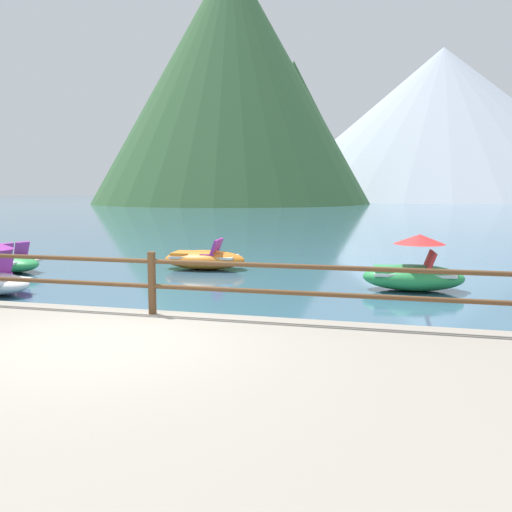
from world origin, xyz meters
name	(u,v)px	position (x,y,z in m)	size (l,w,h in m)	color
ground_plane	(356,216)	(0.00, 40.00, 0.00)	(200.00, 200.00, 0.00)	#38607A
dock_railing	(152,276)	(0.00, 1.55, 0.99)	(23.92, 0.12, 0.95)	brown
pedal_boat_0	(6,262)	(-6.92, 6.96, 0.26)	(2.64, 1.93, 0.84)	green
pedal_boat_2	(414,272)	(3.93, 6.83, 0.43)	(2.33, 1.37, 1.27)	green
pedal_boat_4	(204,259)	(-1.78, 8.77, 0.29)	(2.41, 1.37, 0.87)	orange
cliff_headland	(241,89)	(-19.76, 74.80, 16.68)	(40.51, 40.51, 35.55)	#386038
distant_peak	(441,124)	(10.41, 110.72, 14.54)	(68.62, 68.62, 29.08)	#A8B2C1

